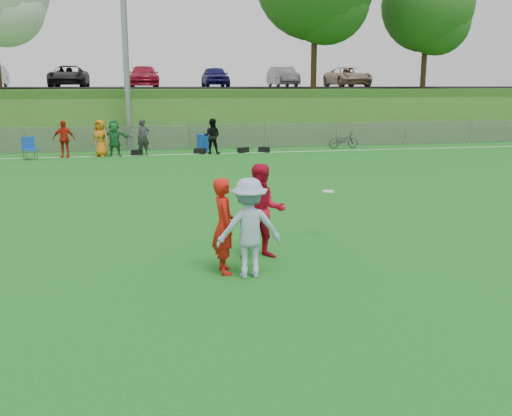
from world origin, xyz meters
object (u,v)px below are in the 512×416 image
object	(u,v)px
player_red_center	(263,212)
recycling_bin	(203,143)
frisbee	(328,191)
bicycle	(343,140)
player_blue	(249,228)
player_red_left	(224,226)

from	to	relation	value
player_red_center	recycling_bin	xyz separation A→B (m)	(0.88, 18.03, -0.49)
frisbee	recycling_bin	xyz separation A→B (m)	(-0.84, 16.85, -0.60)
player_red_center	bicycle	distance (m)	19.86
player_red_center	bicycle	size ratio (longest dim) A/B	1.17
player_blue	bicycle	world-z (taller)	player_blue
player_blue	bicycle	distance (m)	20.97
player_red_left	player_red_center	size ratio (longest dim) A/B	0.93
player_red_left	player_blue	xyz separation A→B (m)	(0.39, -0.31, 0.01)
player_red_center	frisbee	world-z (taller)	player_red_center
player_red_left	recycling_bin	world-z (taller)	player_red_left
frisbee	bicycle	size ratio (longest dim) A/B	0.16
player_blue	bicycle	size ratio (longest dim) A/B	1.11
player_blue	bicycle	xyz separation A→B (m)	(8.76, 19.05, -0.46)
player_blue	frisbee	xyz separation A→B (m)	(2.19, 2.20, 0.16)
player_red_left	player_red_center	distance (m)	1.11
player_red_center	recycling_bin	world-z (taller)	player_red_center
frisbee	player_red_center	bearing A→B (deg)	-145.41
frisbee	player_blue	bearing A→B (deg)	-134.83
player_red_center	frisbee	xyz separation A→B (m)	(1.72, 1.19, 0.11)
player_blue	recycling_bin	world-z (taller)	player_blue
frisbee	bicycle	bearing A→B (deg)	68.69
recycling_bin	bicycle	xyz separation A→B (m)	(7.41, 0.00, -0.02)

